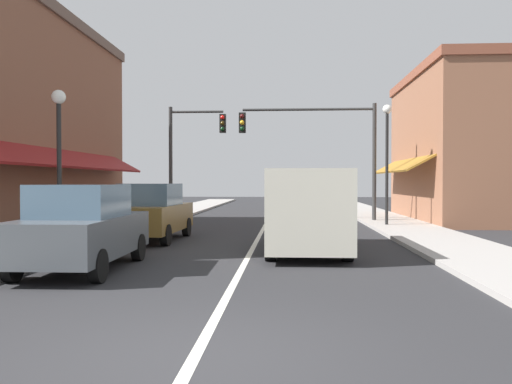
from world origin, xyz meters
The scene contains 12 objects.
ground_plane centered at (0.00, 18.00, 0.00)m, with size 80.00×80.00×0.00m, color #28282B.
sidewalk_left centered at (-5.50, 18.00, 0.06)m, with size 2.60×56.00×0.12m, color #A39E99.
sidewalk_right centered at (5.50, 18.00, 0.06)m, with size 2.60×56.00×0.12m, color #A39E99.
lane_center_stripe centered at (0.00, 18.00, 0.00)m, with size 0.14×52.00×0.01m, color silver.
storefront_right_block centered at (9.30, 20.00, 3.50)m, with size 6.33×10.20×6.99m.
parked_car_nearest_left centered at (-3.26, 5.23, 0.88)m, with size 1.83×4.13×1.77m.
parked_car_second_left centered at (-3.26, 10.78, 0.88)m, with size 1.87×4.14×1.77m.
van_in_lane centered at (1.45, 8.37, 1.15)m, with size 2.01×5.18×2.12m.
traffic_signal_mast_arm centered at (2.57, 18.42, 3.71)m, with size 6.13×0.50×5.32m.
traffic_signal_left_corner centered at (-3.88, 20.24, 3.61)m, with size 2.84×0.50×5.49m.
street_lamp_left_near centered at (-4.90, 7.85, 2.87)m, with size 0.36×0.36×4.18m.
street_lamp_right_mid centered at (4.89, 15.96, 3.28)m, with size 0.36×0.36×4.89m.
Camera 1 is at (0.97, -5.38, 1.83)m, focal length 37.14 mm.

